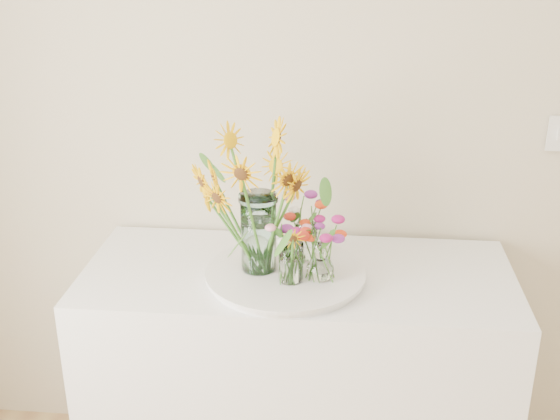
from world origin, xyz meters
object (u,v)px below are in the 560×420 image
Objects in this scene: tray at (285,276)px; small_vase_a at (291,263)px; small_vase_b at (320,262)px; small_vase_c at (306,242)px; counter at (296,386)px; mason_jar at (259,233)px.

tray is 0.10m from small_vase_a.
small_vase_c is (-0.05, 0.14, -0.00)m from small_vase_b.
counter is 0.47m from tray.
small_vase_c is (0.02, 0.05, 0.54)m from counter.
small_vase_a is 0.17m from small_vase_c.
small_vase_c is at bearing 109.82° from small_vase_b.
counter is 0.54m from small_vase_c.
mason_jar is at bearing 173.16° from tray.
small_vase_c reaches higher than tray.
counter is 11.39× the size of small_vase_c.
small_vase_c is at bearing 77.42° from small_vase_a.
counter is 2.90× the size of tray.
mason_jar is 0.14m from small_vase_a.
small_vase_a is at bearing -96.31° from counter.
mason_jar is 0.21m from small_vase_b.
tray is 3.85× the size of small_vase_b.
counter is at bearing -117.23° from small_vase_c.
counter is 0.55m from small_vase_a.
small_vase_b is at bearing -52.41° from counter.
mason_jar is 2.07× the size of small_vase_b.
small_vase_b reaches higher than counter.
small_vase_b reaches higher than small_vase_c.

